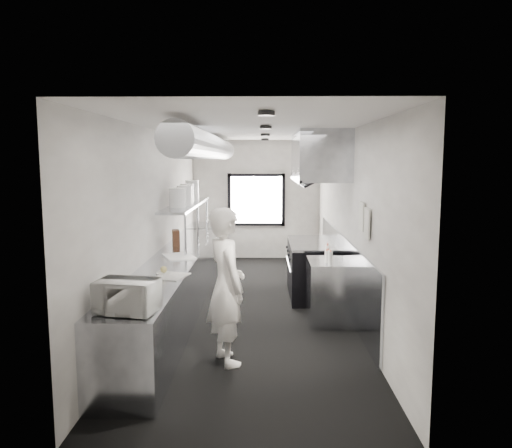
{
  "coord_description": "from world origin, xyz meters",
  "views": [
    {
      "loc": [
        0.18,
        -7.7,
        2.34
      ],
      "look_at": [
        0.06,
        -0.2,
        1.37
      ],
      "focal_mm": 34.71,
      "sensor_mm": 36.0,
      "label": 1
    }
  ],
  "objects_px": {
    "knife_block": "(176,238)",
    "microwave": "(127,296)",
    "squeeze_bottle_a": "(330,258)",
    "deli_tub_a": "(115,296)",
    "prep_counter": "(175,287)",
    "plate_stack_b": "(184,196)",
    "exhaust_hood": "(319,157)",
    "bottle_station": "(331,291)",
    "deli_tub_b": "(121,291)",
    "cutting_board": "(179,256)",
    "range": "(313,269)",
    "squeeze_bottle_c": "(328,255)",
    "plate_stack_a": "(177,198)",
    "squeeze_bottle_b": "(327,257)",
    "line_cook": "(226,286)",
    "plate_stack_d": "(192,190)",
    "squeeze_bottle_e": "(328,251)",
    "pass_shelf": "(187,206)",
    "plate_stack_c": "(187,193)",
    "far_work_table": "(205,245)",
    "squeeze_bottle_d": "(327,252)",
    "small_plate": "(164,273)"
  },
  "relations": [
    {
      "from": "cutting_board",
      "to": "squeeze_bottle_d",
      "type": "distance_m",
      "value": 2.2
    },
    {
      "from": "cutting_board",
      "to": "squeeze_bottle_c",
      "type": "relative_size",
      "value": 3.35
    },
    {
      "from": "bottle_station",
      "to": "deli_tub_b",
      "type": "distance_m",
      "value": 3.16
    },
    {
      "from": "plate_stack_c",
      "to": "squeeze_bottle_d",
      "type": "relative_size",
      "value": 1.83
    },
    {
      "from": "pass_shelf",
      "to": "small_plate",
      "type": "xyz_separation_m",
      "value": [
        0.1,
        -2.57,
        -0.63
      ]
    },
    {
      "from": "far_work_table",
      "to": "squeeze_bottle_a",
      "type": "xyz_separation_m",
      "value": [
        2.25,
        -4.21,
        0.54
      ]
    },
    {
      "from": "prep_counter",
      "to": "plate_stack_c",
      "type": "distance_m",
      "value": 2.06
    },
    {
      "from": "range",
      "to": "small_plate",
      "type": "distance_m",
      "value": 3.15
    },
    {
      "from": "squeeze_bottle_e",
      "to": "plate_stack_b",
      "type": "bearing_deg",
      "value": 154.59
    },
    {
      "from": "squeeze_bottle_b",
      "to": "plate_stack_c",
      "type": "bearing_deg",
      "value": 139.36
    },
    {
      "from": "exhaust_hood",
      "to": "cutting_board",
      "type": "xyz_separation_m",
      "value": [
        -2.19,
        -1.16,
        -1.48
      ]
    },
    {
      "from": "bottle_station",
      "to": "deli_tub_b",
      "type": "height_order",
      "value": "deli_tub_b"
    },
    {
      "from": "microwave",
      "to": "squeeze_bottle_d",
      "type": "distance_m",
      "value": 3.43
    },
    {
      "from": "plate_stack_a",
      "to": "exhaust_hood",
      "type": "bearing_deg",
      "value": 9.69
    },
    {
      "from": "line_cook",
      "to": "squeeze_bottle_b",
      "type": "relative_size",
      "value": 10.77
    },
    {
      "from": "exhaust_hood",
      "to": "line_cook",
      "type": "xyz_separation_m",
      "value": [
        -1.35,
        -2.88,
        -1.48
      ]
    },
    {
      "from": "plate_stack_b",
      "to": "squeeze_bottle_d",
      "type": "relative_size",
      "value": 1.78
    },
    {
      "from": "exhaust_hood",
      "to": "plate_stack_b",
      "type": "relative_size",
      "value": 6.55
    },
    {
      "from": "far_work_table",
      "to": "line_cook",
      "type": "height_order",
      "value": "line_cook"
    },
    {
      "from": "plate_stack_d",
      "to": "range",
      "type": "bearing_deg",
      "value": -23.52
    },
    {
      "from": "knife_block",
      "to": "microwave",
      "type": "bearing_deg",
      "value": -101.31
    },
    {
      "from": "microwave",
      "to": "plate_stack_a",
      "type": "xyz_separation_m",
      "value": [
        -0.11,
        3.46,
        0.67
      ]
    },
    {
      "from": "plate_stack_b",
      "to": "squeeze_bottle_b",
      "type": "distance_m",
      "value": 2.8
    },
    {
      "from": "plate_stack_a",
      "to": "squeeze_bottle_b",
      "type": "distance_m",
      "value": 2.67
    },
    {
      "from": "knife_block",
      "to": "small_plate",
      "type": "bearing_deg",
      "value": -98.4
    },
    {
      "from": "deli_tub_b",
      "to": "squeeze_bottle_c",
      "type": "distance_m",
      "value": 3.07
    },
    {
      "from": "prep_counter",
      "to": "plate_stack_b",
      "type": "xyz_separation_m",
      "value": [
        -0.02,
        1.17,
        1.29
      ]
    },
    {
      "from": "plate_stack_d",
      "to": "squeeze_bottle_c",
      "type": "bearing_deg",
      "value": -46.31
    },
    {
      "from": "pass_shelf",
      "to": "plate_stack_a",
      "type": "relative_size",
      "value": 9.57
    },
    {
      "from": "exhaust_hood",
      "to": "plate_stack_b",
      "type": "distance_m",
      "value": 2.36
    },
    {
      "from": "deli_tub_b",
      "to": "plate_stack_c",
      "type": "relative_size",
      "value": 0.42
    },
    {
      "from": "pass_shelf",
      "to": "squeeze_bottle_c",
      "type": "height_order",
      "value": "pass_shelf"
    },
    {
      "from": "plate_stack_b",
      "to": "squeeze_bottle_a",
      "type": "relative_size",
      "value": 1.77
    },
    {
      "from": "squeeze_bottle_a",
      "to": "deli_tub_a",
      "type": "bearing_deg",
      "value": -143.65
    },
    {
      "from": "far_work_table",
      "to": "plate_stack_c",
      "type": "height_order",
      "value": "plate_stack_c"
    },
    {
      "from": "bottle_station",
      "to": "plate_stack_d",
      "type": "height_order",
      "value": "plate_stack_d"
    },
    {
      "from": "prep_counter",
      "to": "cutting_board",
      "type": "height_order",
      "value": "cutting_board"
    },
    {
      "from": "prep_counter",
      "to": "small_plate",
      "type": "xyz_separation_m",
      "value": [
        0.06,
        -1.07,
        0.46
      ]
    },
    {
      "from": "squeeze_bottle_d",
      "to": "far_work_table",
      "type": "bearing_deg",
      "value": 121.09
    },
    {
      "from": "range",
      "to": "bottle_station",
      "type": "bearing_deg",
      "value": -85.43
    },
    {
      "from": "plate_stack_b",
      "to": "plate_stack_c",
      "type": "bearing_deg",
      "value": 93.45
    },
    {
      "from": "line_cook",
      "to": "squeeze_bottle_c",
      "type": "xyz_separation_m",
      "value": [
        1.35,
        1.45,
        0.07
      ]
    },
    {
      "from": "range",
      "to": "line_cook",
      "type": "height_order",
      "value": "line_cook"
    },
    {
      "from": "squeeze_bottle_d",
      "to": "squeeze_bottle_e",
      "type": "relative_size",
      "value": 1.01
    },
    {
      "from": "range",
      "to": "squeeze_bottle_c",
      "type": "distance_m",
      "value": 1.52
    },
    {
      "from": "deli_tub_a",
      "to": "plate_stack_a",
      "type": "height_order",
      "value": "plate_stack_a"
    },
    {
      "from": "plate_stack_a",
      "to": "small_plate",
      "type": "bearing_deg",
      "value": -85.9
    },
    {
      "from": "microwave",
      "to": "cutting_board",
      "type": "height_order",
      "value": "microwave"
    },
    {
      "from": "line_cook",
      "to": "squeeze_bottle_c",
      "type": "relative_size",
      "value": 11.21
    },
    {
      "from": "small_plate",
      "to": "squeeze_bottle_d",
      "type": "distance_m",
      "value": 2.43
    }
  ]
}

